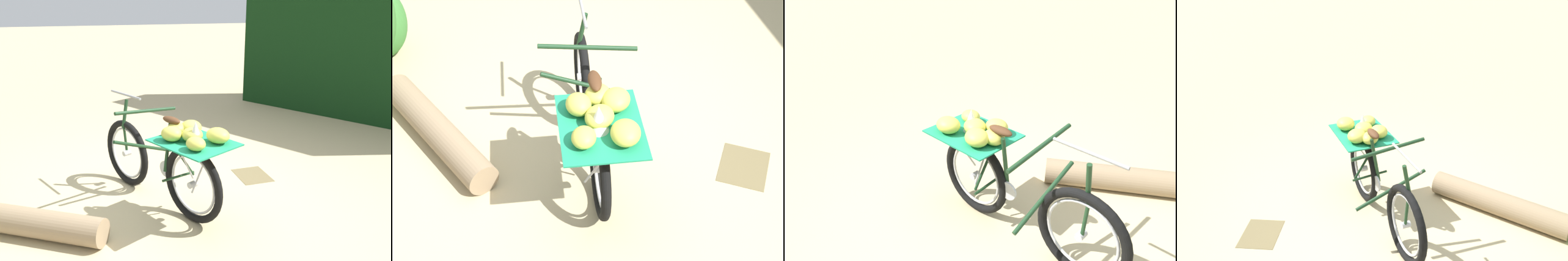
# 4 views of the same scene
# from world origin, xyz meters

# --- Properties ---
(ground_plane) EXTENTS (60.00, 60.00, 0.00)m
(ground_plane) POSITION_xyz_m (0.00, 0.00, 0.00)
(ground_plane) COLOR #C6B284
(bicycle) EXTENTS (1.73, 1.06, 1.03)m
(bicycle) POSITION_xyz_m (-0.21, 0.11, 0.52)
(bicycle) COLOR black
(bicycle) RESTS_ON ground_plane
(fallen_log) EXTENTS (0.96, 1.35, 0.25)m
(fallen_log) POSITION_xyz_m (-0.35, 1.38, 0.13)
(fallen_log) COLOR #937A5B
(fallen_log) RESTS_ON ground_plane
(leaf_litter_patch) EXTENTS (0.44, 0.36, 0.01)m
(leaf_litter_patch) POSITION_xyz_m (0.19, -0.99, 0.00)
(leaf_litter_patch) COLOR olive
(leaf_litter_patch) RESTS_ON ground_plane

